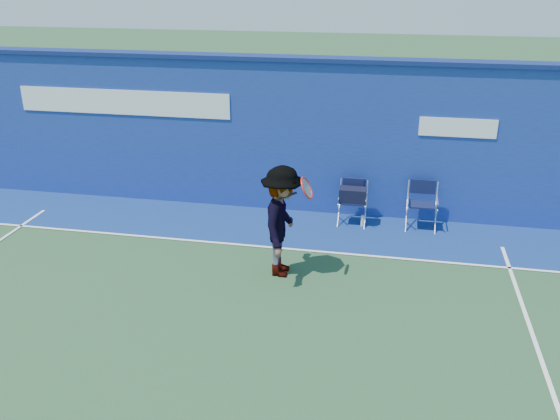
% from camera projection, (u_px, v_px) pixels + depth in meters
% --- Properties ---
extents(ground, '(80.00, 80.00, 0.00)m').
position_uv_depth(ground, '(188.00, 351.00, 7.75)').
color(ground, '#26482A').
rests_on(ground, ground).
extents(stadium_wall, '(24.00, 0.50, 3.08)m').
position_uv_depth(stadium_wall, '(269.00, 133.00, 11.87)').
color(stadium_wall, navy).
rests_on(stadium_wall, ground).
extents(out_of_bounds_strip, '(24.00, 1.80, 0.01)m').
position_uv_depth(out_of_bounds_strip, '(258.00, 226.00, 11.46)').
color(out_of_bounds_strip, navy).
rests_on(out_of_bounds_strip, ground).
extents(court_lines, '(24.00, 12.00, 0.01)m').
position_uv_depth(court_lines, '(202.00, 325.00, 8.29)').
color(court_lines, white).
rests_on(court_lines, out_of_bounds_strip).
extents(directors_chair_left, '(0.51, 0.47, 0.86)m').
position_uv_depth(directors_chair_left, '(352.00, 206.00, 11.44)').
color(directors_chair_left, silver).
rests_on(directors_chair_left, ground).
extents(directors_chair_right, '(0.54, 0.48, 0.90)m').
position_uv_depth(directors_chair_right, '(421.00, 214.00, 11.27)').
color(directors_chair_right, silver).
rests_on(directors_chair_right, ground).
extents(water_bottle, '(0.07, 0.07, 0.22)m').
position_uv_depth(water_bottle, '(363.00, 221.00, 11.42)').
color(water_bottle, silver).
rests_on(water_bottle, ground).
extents(tennis_player, '(0.85, 1.19, 1.83)m').
position_uv_depth(tennis_player, '(282.00, 222.00, 9.37)').
color(tennis_player, '#EA4738').
rests_on(tennis_player, ground).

